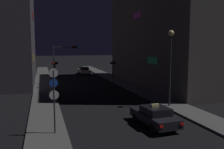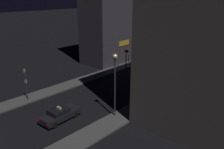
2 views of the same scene
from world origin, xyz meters
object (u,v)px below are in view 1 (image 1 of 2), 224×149
at_px(taxi, 154,116).
at_px(traffic_light_right_kerb, 113,67).
at_px(traffic_light_overhead, 62,57).
at_px(street_lamp_near_block, 170,52).
at_px(sign_pole_left, 54,95).
at_px(traffic_light_left_kerb, 55,69).
at_px(far_car, 84,70).

relative_size(taxi, traffic_light_right_kerb, 1.33).
bearing_deg(taxi, traffic_light_overhead, 102.27).
bearing_deg(taxi, street_lamp_near_block, 50.80).
height_order(traffic_light_overhead, sign_pole_left, traffic_light_overhead).
bearing_deg(street_lamp_near_block, traffic_light_left_kerb, 125.42).
relative_size(traffic_light_right_kerb, sign_pole_left, 0.83).
relative_size(traffic_light_overhead, sign_pole_left, 1.41).
xyz_separation_m(taxi, sign_pole_left, (-6.91, 0.03, 1.91)).
bearing_deg(traffic_light_left_kerb, taxi, -71.95).
xyz_separation_m(taxi, street_lamp_near_block, (3.71, 4.55, 4.38)).
bearing_deg(traffic_light_overhead, taxi, -77.73).
bearing_deg(sign_pole_left, street_lamp_near_block, 23.09).
bearing_deg(far_car, traffic_light_overhead, -112.09).
distance_m(traffic_light_left_kerb, sign_pole_left, 18.05).
height_order(taxi, street_lamp_near_block, street_lamp_near_block).
distance_m(taxi, street_lamp_near_block, 7.33).
height_order(traffic_light_right_kerb, street_lamp_near_block, street_lamp_near_block).
bearing_deg(sign_pole_left, traffic_light_right_kerb, 64.32).
height_order(taxi, sign_pole_left, sign_pole_left).
relative_size(taxi, street_lamp_near_block, 0.66).
distance_m(far_car, traffic_light_right_kerb, 14.69).
bearing_deg(traffic_light_left_kerb, traffic_light_right_kerb, 14.96).
bearing_deg(taxi, far_car, 88.64).
distance_m(taxi, traffic_light_overhead, 22.11).
xyz_separation_m(traffic_light_left_kerb, sign_pole_left, (-1.02, -18.02, -0.00)).
bearing_deg(street_lamp_near_block, traffic_light_right_kerb, 93.00).
bearing_deg(traffic_light_right_kerb, traffic_light_left_kerb, -165.04).
bearing_deg(traffic_light_overhead, sign_pole_left, -96.05).
xyz_separation_m(taxi, traffic_light_right_kerb, (2.89, 20.39, 1.74)).
height_order(traffic_light_overhead, traffic_light_right_kerb, traffic_light_overhead).
height_order(far_car, traffic_light_left_kerb, traffic_light_left_kerb).
relative_size(far_car, traffic_light_left_kerb, 1.23).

